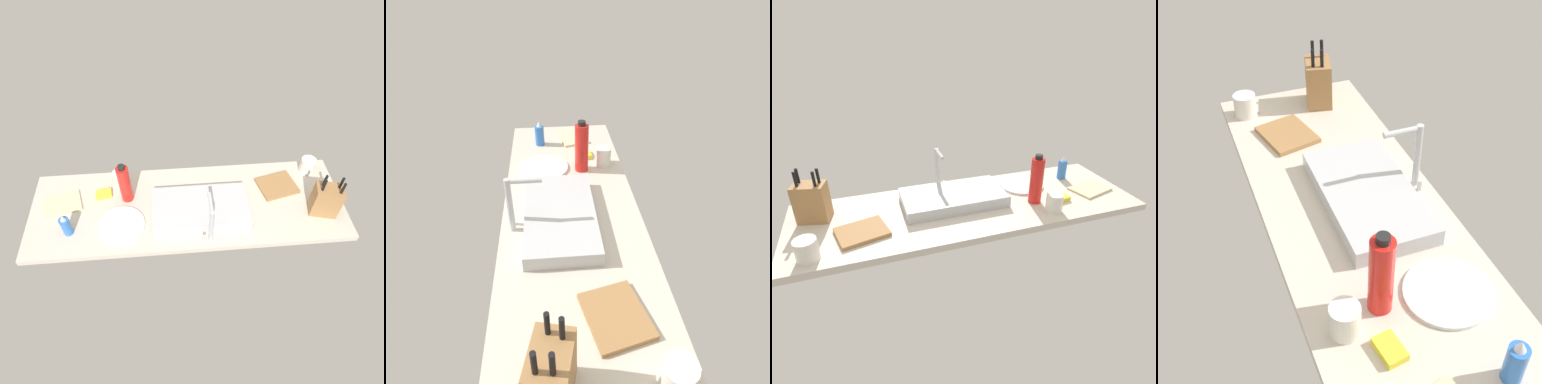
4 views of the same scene
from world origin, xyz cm
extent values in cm
cube|color=beige|center=(0.00, 0.00, 1.75)|extent=(179.09, 58.84, 3.50)
cube|color=#B7BABF|center=(-6.74, 5.12, 6.51)|extent=(53.30, 28.65, 6.02)
cylinder|color=#B7BABF|center=(-10.17, 24.29, 15.50)|extent=(2.40, 2.40, 24.01)
cylinder|color=#B7BABF|center=(-10.17, 17.90, 26.51)|extent=(2.00, 12.78, 2.00)
cylinder|color=#B7BABF|center=(-6.67, 24.29, 5.50)|extent=(1.60, 1.60, 4.00)
cube|color=#9E7042|center=(-75.00, 10.42, 12.96)|extent=(16.47, 13.15, 18.92)
cylinder|color=black|center=(-79.49, 9.83, 25.96)|extent=(1.69, 1.69, 7.09)
cylinder|color=black|center=(-78.92, 13.60, 25.96)|extent=(1.69, 1.69, 7.09)
cylinder|color=black|center=(-71.56, 7.43, 25.96)|extent=(1.69, 1.69, 7.09)
cylinder|color=black|center=(-70.00, 10.72, 25.96)|extent=(1.69, 1.69, 7.09)
cube|color=#9E7042|center=(-54.37, -9.34, 4.40)|extent=(25.22, 22.36, 1.80)
cylinder|color=blue|center=(65.18, 13.26, 9.20)|extent=(5.27, 5.27, 11.40)
cone|color=silver|center=(65.18, 13.26, 16.30)|extent=(2.90, 2.90, 2.80)
cylinder|color=red|center=(34.45, -7.96, 15.72)|extent=(6.84, 6.84, 24.43)
cylinder|color=black|center=(34.45, -7.96, 29.03)|extent=(3.76, 3.76, 2.20)
cylinder|color=silver|center=(37.04, 11.46, 4.10)|extent=(25.26, 25.26, 1.20)
cube|color=beige|center=(71.66, -5.77, 4.10)|extent=(23.97, 20.22, 1.20)
cylinder|color=silver|center=(38.84, -19.58, 8.24)|extent=(8.38, 8.38, 9.48)
cylinder|color=silver|center=(-75.76, -20.98, 8.16)|extent=(9.09, 9.09, 9.32)
cube|color=yellow|center=(48.55, -11.21, 4.70)|extent=(9.78, 7.25, 2.40)
camera|label=1|loc=(7.51, 117.40, 155.17)|focal=31.21mm
camera|label=2|loc=(-117.19, 8.12, 94.38)|focal=31.99mm
camera|label=3|loc=(-49.37, -138.37, 87.57)|focal=30.11mm
camera|label=4|loc=(117.52, -47.70, 119.76)|focal=49.92mm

